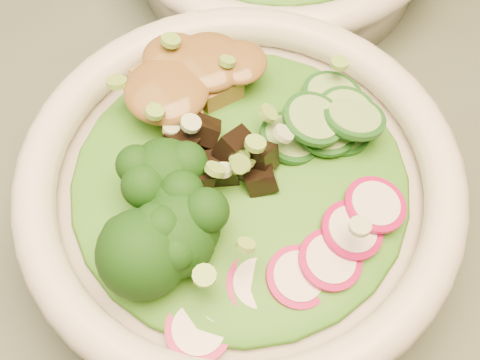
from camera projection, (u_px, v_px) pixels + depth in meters
floor at (347, 357)px, 1.18m from camera, size 4.00×4.00×0.00m
dining_table at (441, 176)px, 0.63m from camera, size 1.20×0.80×0.75m
salad_bowl at (240, 196)px, 0.44m from camera, size 0.29×0.29×0.08m
lettuce_bed at (240, 179)px, 0.42m from camera, size 0.22×0.22×0.03m
broccoli_florets at (146, 219)px, 0.39m from camera, size 0.10×0.09×0.05m
radish_slices at (309, 261)px, 0.39m from camera, size 0.12×0.07×0.02m
cucumber_slices at (332, 121)px, 0.43m from camera, size 0.09×0.09×0.04m
mushroom_heap at (229, 152)px, 0.42m from camera, size 0.09×0.09×0.04m
tofu_cubes at (188, 94)px, 0.44m from camera, size 0.11×0.09×0.04m
peanut_sauce at (187, 80)px, 0.43m from camera, size 0.07×0.06×0.02m
scallion_garnish at (240, 158)px, 0.40m from camera, size 0.20×0.20×0.03m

